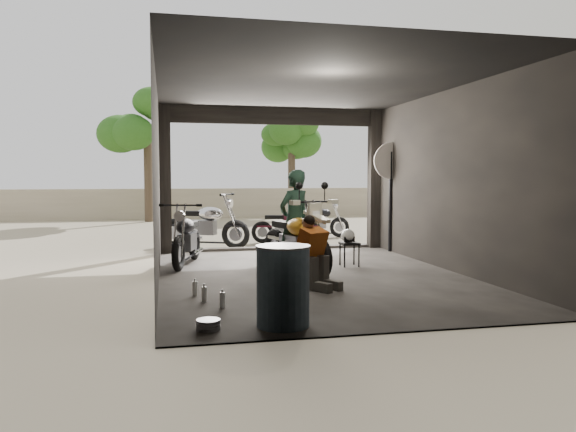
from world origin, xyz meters
name	(u,v)px	position (x,y,z in m)	size (l,w,h in m)	color
ground	(312,277)	(0.00, 0.00, 0.00)	(80.00, 80.00, 0.00)	#7A6D56
garage	(304,199)	(0.00, 0.55, 1.28)	(7.00, 7.13, 3.20)	#2D2B28
boundary_wall	(225,203)	(0.00, 14.00, 0.60)	(18.00, 0.30, 1.20)	gray
tree_left	(147,114)	(-3.00, 12.50, 3.99)	(2.20, 2.20, 5.60)	#382B1E
tree_right	(292,132)	(2.80, 14.00, 3.56)	(2.20, 2.20, 5.00)	#382B1E
main_bike	(295,236)	(-0.21, 0.32, 0.66)	(0.81, 1.97, 1.31)	white
left_bike	(187,234)	(-2.00, 1.66, 0.60)	(0.73, 1.76, 1.19)	black
outside_bike_a	(205,221)	(-1.49, 4.18, 0.65)	(0.79, 1.91, 1.29)	black
outside_bike_b	(287,223)	(0.59, 4.71, 0.53)	(0.64, 1.55, 1.05)	#3F0F1B
outside_bike_c	(318,219)	(1.69, 5.80, 0.53)	(0.64, 1.56, 1.06)	black
rider	(295,221)	(-0.17, 0.60, 0.90)	(0.66, 0.43, 1.80)	black
mechanic	(317,254)	(-0.21, -1.07, 0.53)	(0.54, 0.74, 1.06)	#BD5A19
stool	(349,246)	(0.93, 0.83, 0.39)	(0.33, 0.33, 0.46)	black
helmet	(348,236)	(0.92, 0.88, 0.58)	(0.26, 0.27, 0.25)	silver
oil_drum	(283,287)	(-1.13, -3.00, 0.45)	(0.59, 0.59, 0.91)	#415B6E
sign_post	(391,178)	(2.47, 2.60, 1.64)	(0.81, 0.08, 2.42)	black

